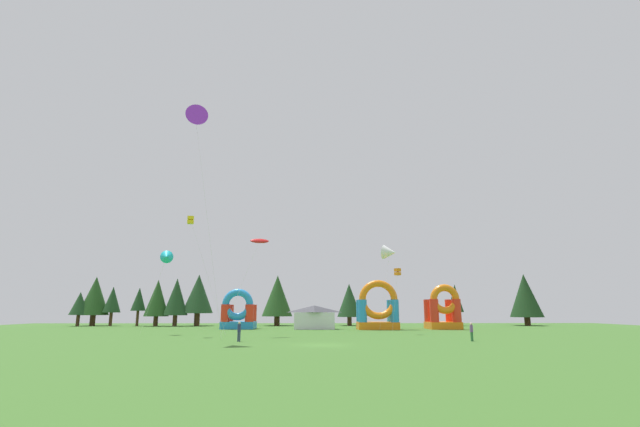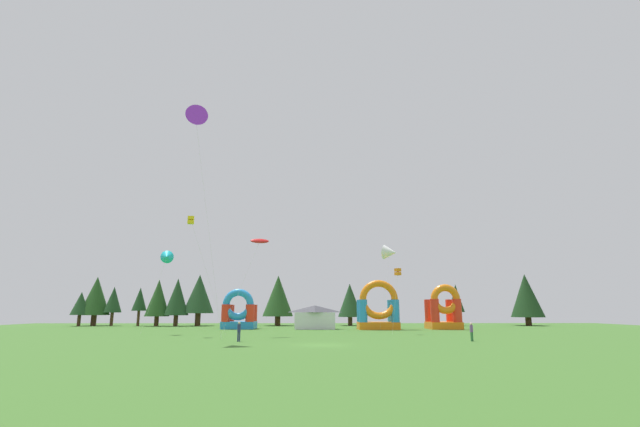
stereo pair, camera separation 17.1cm
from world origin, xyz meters
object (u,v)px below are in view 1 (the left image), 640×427
at_px(kite_cyan_delta, 167,257).
at_px(person_near_camera, 471,330).
at_px(kite_red_parafoil, 260,241).
at_px(festival_tent, 314,317).
at_px(inflatable_blue_arch, 443,312).
at_px(inflatable_orange_dome, 239,315).
at_px(person_far_side, 239,330).
at_px(kite_yellow_box, 191,220).
at_px(inflatable_yellow_castle, 378,312).
at_px(kite_orange_box, 397,272).
at_px(kite_purple_delta, 196,119).
at_px(kite_white_delta, 390,252).

xyz_separation_m(kite_cyan_delta, person_near_camera, (33.20, -12.51, -8.31)).
relative_size(kite_red_parafoil, festival_tent, 1.87).
xyz_separation_m(person_near_camera, inflatable_blue_arch, (4.89, 26.19, 1.45)).
relative_size(person_near_camera, inflatable_orange_dome, 0.29).
distance_m(person_near_camera, person_far_side, 21.87).
distance_m(kite_cyan_delta, inflatable_orange_dome, 17.78).
bearing_deg(festival_tent, kite_red_parafoil, -110.11).
xyz_separation_m(kite_yellow_box, kite_red_parafoil, (8.30, -0.50, -2.55)).
bearing_deg(inflatable_orange_dome, inflatable_blue_arch, -1.96).
relative_size(person_far_side, inflatable_orange_dome, 0.30).
distance_m(kite_yellow_box, person_far_side, 17.11).
xyz_separation_m(person_near_camera, inflatable_yellow_castle, (-5.27, 24.95, 1.59)).
distance_m(kite_orange_box, person_near_camera, 15.09).
relative_size(kite_purple_delta, inflatable_orange_dome, 3.95).
bearing_deg(kite_purple_delta, kite_orange_box, 27.94).
height_order(kite_red_parafoil, inflatable_orange_dome, kite_red_parafoil).
relative_size(kite_white_delta, kite_purple_delta, 0.54).
relative_size(kite_red_parafoil, inflatable_blue_arch, 1.69).
relative_size(kite_cyan_delta, kite_orange_box, 1.28).
xyz_separation_m(inflatable_yellow_castle, inflatable_orange_dome, (-21.09, 2.31, -0.48)).
height_order(kite_cyan_delta, inflatable_blue_arch, kite_cyan_delta).
height_order(kite_purple_delta, person_far_side, kite_purple_delta).
distance_m(kite_white_delta, festival_tent, 15.34).
bearing_deg(kite_red_parafoil, person_near_camera, -21.99).
bearing_deg(kite_orange_box, inflatable_orange_dome, 146.84).
xyz_separation_m(kite_yellow_box, kite_purple_delta, (2.19, -8.36, 9.18)).
bearing_deg(kite_cyan_delta, person_far_side, -48.19).
relative_size(kite_red_parafoil, inflatable_orange_dome, 1.87).
bearing_deg(inflatable_blue_arch, kite_cyan_delta, -160.25).
bearing_deg(kite_orange_box, kite_yellow_box, -171.38).
distance_m(kite_orange_box, kite_purple_delta, 29.99).
xyz_separation_m(kite_cyan_delta, person_far_side, (11.32, -12.66, -8.24)).
bearing_deg(kite_orange_box, kite_red_parafoil, -165.63).
height_order(kite_yellow_box, festival_tent, kite_yellow_box).
height_order(kite_white_delta, kite_red_parafoil, kite_white_delta).
bearing_deg(person_near_camera, kite_purple_delta, -23.28).
xyz_separation_m(kite_cyan_delta, festival_tent, (18.46, 13.82, -7.57)).
relative_size(kite_cyan_delta, inflatable_orange_dome, 1.70).
xyz_separation_m(kite_orange_box, person_far_side, (-17.50, -13.04, -6.44)).
bearing_deg(kite_purple_delta, kite_red_parafoil, 52.15).
bearing_deg(festival_tent, kite_cyan_delta, -143.18).
relative_size(inflatable_yellow_castle, inflatable_orange_dome, 1.20).
relative_size(kite_purple_delta, inflatable_yellow_castle, 3.29).
xyz_separation_m(kite_cyan_delta, inflatable_blue_arch, (38.09, 13.68, -6.85)).
distance_m(kite_cyan_delta, person_near_camera, 36.43).
distance_m(kite_red_parafoil, inflatable_blue_arch, 32.58).
bearing_deg(kite_yellow_box, kite_red_parafoil, -3.47).
height_order(kite_white_delta, person_near_camera, kite_white_delta).
bearing_deg(kite_orange_box, kite_purple_delta, -152.06).
height_order(kite_red_parafoil, person_far_side, kite_red_parafoil).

